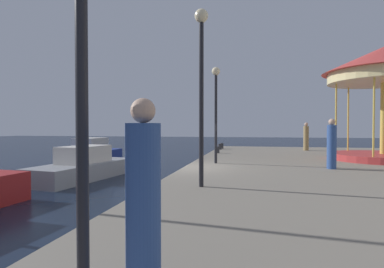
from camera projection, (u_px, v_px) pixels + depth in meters
name	position (u px, v px, depth m)	size (l,w,h in m)	color
ground_plane	(185.00, 186.00, 12.33)	(120.00, 120.00, 0.00)	black
quay_dock	(361.00, 182.00, 11.04)	(12.92, 26.50, 0.80)	gray
motorboat_grey	(84.00, 167.00, 14.11)	(2.66, 5.67, 1.51)	gray
motorboat_blue	(91.00, 152.00, 21.70)	(2.40, 5.25, 1.61)	navy
carousel	(384.00, 75.00, 14.56)	(5.50, 5.50, 5.36)	#B23333
lamp_post_mid_promenade	(201.00, 67.00, 8.08)	(0.36, 0.36, 4.65)	black
lamp_post_far_end	(216.00, 97.00, 13.33)	(0.36, 0.36, 4.16)	black
bollard_north	(220.00, 147.00, 21.48)	(0.24, 0.24, 0.40)	#2D2D33
bollard_center	(222.00, 146.00, 22.36)	(0.24, 0.24, 0.40)	#2D2D33
bollard_south	(217.00, 150.00, 18.55)	(0.24, 0.24, 0.40)	#2D2D33
person_by_the_water	(306.00, 137.00, 20.61)	(0.34, 0.34, 1.87)	#937A4C
person_far_corner	(143.00, 200.00, 2.97)	(0.34, 0.34, 1.85)	#2D4C8C
person_near_carousel	(332.00, 145.00, 11.61)	(0.34, 0.34, 1.88)	#2D4C8C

